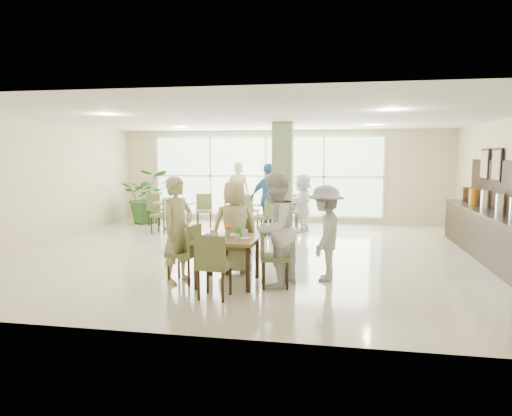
% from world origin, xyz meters
% --- Properties ---
extents(ground, '(10.00, 10.00, 0.00)m').
position_xyz_m(ground, '(0.00, 0.00, 0.00)').
color(ground, beige).
rests_on(ground, ground).
extents(room_shell, '(10.00, 10.00, 10.00)m').
position_xyz_m(room_shell, '(0.00, 0.00, 1.70)').
color(room_shell, white).
rests_on(room_shell, ground).
extents(window_bank, '(7.00, 0.04, 7.00)m').
position_xyz_m(window_bank, '(-0.50, 4.46, 1.40)').
color(window_bank, silver).
rests_on(window_bank, ground).
extents(column, '(0.45, 0.45, 2.80)m').
position_xyz_m(column, '(0.40, 1.20, 1.40)').
color(column, '#72835B').
rests_on(column, ground).
extents(main_table, '(0.97, 0.97, 0.75)m').
position_xyz_m(main_table, '(-0.05, -2.34, 0.66)').
color(main_table, brown).
rests_on(main_table, ground).
extents(round_table_left, '(1.17, 1.17, 0.75)m').
position_xyz_m(round_table_left, '(-2.83, 2.74, 0.59)').
color(round_table_left, brown).
rests_on(round_table_left, ground).
extents(round_table_right, '(1.08, 1.08, 0.75)m').
position_xyz_m(round_table_right, '(-0.12, 2.91, 0.57)').
color(round_table_right, brown).
rests_on(round_table_right, ground).
extents(chairs_main_table, '(2.02, 1.90, 0.95)m').
position_xyz_m(chairs_main_table, '(-0.04, -2.38, 0.47)').
color(chairs_main_table, '#596638').
rests_on(chairs_main_table, ground).
extents(chairs_table_left, '(2.00, 1.79, 0.95)m').
position_xyz_m(chairs_table_left, '(-2.83, 2.75, 0.47)').
color(chairs_table_left, '#596638').
rests_on(chairs_table_left, ground).
extents(chairs_table_right, '(1.96, 1.89, 0.95)m').
position_xyz_m(chairs_table_right, '(-0.15, 2.92, 0.47)').
color(chairs_table_right, '#596638').
rests_on(chairs_table_right, ground).
extents(tabletop_clutter, '(0.73, 0.73, 0.21)m').
position_xyz_m(tabletop_clutter, '(-0.03, -2.36, 0.81)').
color(tabletop_clutter, white).
rests_on(tabletop_clutter, main_table).
extents(buffet_counter, '(0.64, 4.70, 1.95)m').
position_xyz_m(buffet_counter, '(4.70, 0.51, 0.55)').
color(buffet_counter, black).
rests_on(buffet_counter, ground).
extents(framed_art_a, '(0.05, 0.55, 0.70)m').
position_xyz_m(framed_art_a, '(4.95, 1.00, 1.85)').
color(framed_art_a, black).
rests_on(framed_art_a, ground).
extents(framed_art_b, '(0.05, 0.55, 0.70)m').
position_xyz_m(framed_art_b, '(4.95, 1.80, 1.85)').
color(framed_art_b, black).
rests_on(framed_art_b, ground).
extents(potted_plant, '(1.87, 1.87, 1.62)m').
position_xyz_m(potted_plant, '(-3.99, 3.60, 0.81)').
color(potted_plant, '#2B5F26').
rests_on(potted_plant, ground).
extents(teen_left, '(0.63, 0.74, 1.72)m').
position_xyz_m(teen_left, '(-0.87, -2.39, 0.86)').
color(teen_left, tan).
rests_on(teen_left, ground).
extents(teen_far, '(0.90, 0.67, 1.64)m').
position_xyz_m(teen_far, '(-0.10, -1.66, 0.82)').
color(teen_far, tan).
rests_on(teen_far, ground).
extents(teen_right, '(0.98, 1.08, 1.81)m').
position_xyz_m(teen_right, '(0.70, -2.34, 0.91)').
color(teen_right, white).
rests_on(teen_right, ground).
extents(teen_standing, '(0.71, 1.09, 1.58)m').
position_xyz_m(teen_standing, '(1.47, -1.84, 0.79)').
color(teen_standing, '#ACABAE').
rests_on(teen_standing, ground).
extents(adult_a, '(1.24, 0.99, 1.85)m').
position_xyz_m(adult_a, '(-0.08, 2.18, 0.92)').
color(adult_a, teal).
rests_on(adult_a, ground).
extents(adult_b, '(0.91, 1.54, 1.56)m').
position_xyz_m(adult_b, '(0.75, 2.82, 0.78)').
color(adult_b, white).
rests_on(adult_b, ground).
extents(adult_standing, '(0.68, 0.44, 1.85)m').
position_xyz_m(adult_standing, '(-1.24, 3.91, 0.93)').
color(adult_standing, tan).
rests_on(adult_standing, ground).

